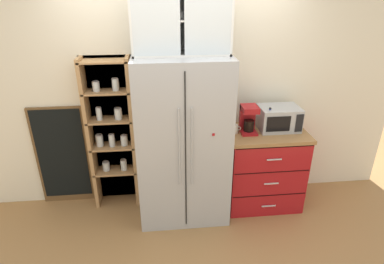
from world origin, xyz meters
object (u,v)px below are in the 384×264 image
at_px(bottle_cobalt, 269,122).
at_px(microwave, 279,118).
at_px(coffee_maker, 248,119).
at_px(mug_cream, 235,129).
at_px(chalkboard_menu, 63,156).
at_px(bottle_green, 269,124).
at_px(refrigerator, 183,140).

bearing_deg(bottle_cobalt, microwave, 28.80).
xyz_separation_m(coffee_maker, mug_cream, (-0.15, -0.01, -0.11)).
bearing_deg(bottle_cobalt, chalkboard_menu, 172.67).
bearing_deg(mug_cream, bottle_cobalt, -2.99).
height_order(microwave, bottle_cobalt, bottle_cobalt).
xyz_separation_m(bottle_green, chalkboard_menu, (-2.32, 0.32, -0.43)).
bearing_deg(refrigerator, coffee_maker, 5.10).
height_order(microwave, bottle_green, microwave).
distance_m(coffee_maker, bottle_green, 0.23).
bearing_deg(bottle_cobalt, bottle_green, -90.00).
relative_size(bottle_green, chalkboard_menu, 0.20).
relative_size(microwave, bottle_cobalt, 1.53).
bearing_deg(refrigerator, microwave, 5.63).
bearing_deg(chalkboard_menu, mug_cream, -8.15).
xyz_separation_m(refrigerator, mug_cream, (0.57, 0.05, 0.08)).
bearing_deg(microwave, bottle_green, -143.61).
distance_m(refrigerator, microwave, 1.10).
bearing_deg(coffee_maker, chalkboard_menu, 172.81).
bearing_deg(mug_cream, chalkboard_menu, 171.85).
height_order(coffee_maker, bottle_cobalt, coffee_maker).
bearing_deg(bottle_green, coffee_maker, 164.86).
relative_size(refrigerator, coffee_maker, 5.84).
distance_m(bottle_green, chalkboard_menu, 2.38).
height_order(refrigerator, bottle_cobalt, refrigerator).
distance_m(refrigerator, bottle_green, 0.95).
relative_size(refrigerator, mug_cream, 16.21).
relative_size(microwave, mug_cream, 3.94).
height_order(mug_cream, bottle_green, bottle_green).
relative_size(microwave, coffee_maker, 1.42).
relative_size(mug_cream, chalkboard_menu, 0.09).
height_order(microwave, chalkboard_menu, chalkboard_menu).
bearing_deg(chalkboard_menu, bottle_cobalt, -7.33).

